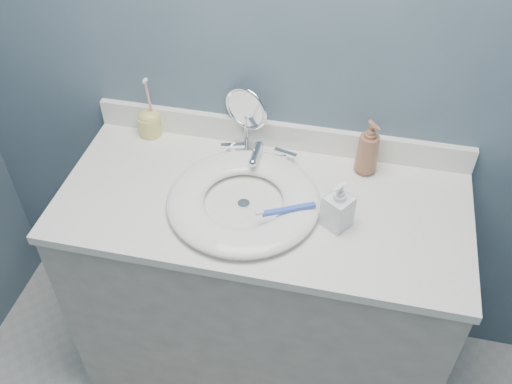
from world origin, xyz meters
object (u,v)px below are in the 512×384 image
(makeup_mirror, at_px, (246,115))
(soap_bottle_clear, at_px, (339,205))
(soap_bottle_amber, at_px, (368,148))
(toothbrush_holder, at_px, (149,122))

(makeup_mirror, height_order, soap_bottle_clear, makeup_mirror)
(makeup_mirror, xyz_separation_m, soap_bottle_amber, (0.39, -0.04, -0.03))
(soap_bottle_amber, relative_size, soap_bottle_clear, 1.21)
(makeup_mirror, relative_size, soap_bottle_amber, 1.21)
(toothbrush_holder, bearing_deg, soap_bottle_clear, -23.08)
(soap_bottle_amber, bearing_deg, soap_bottle_clear, -144.37)
(toothbrush_holder, bearing_deg, makeup_mirror, 1.34)
(soap_bottle_clear, bearing_deg, toothbrush_holder, -169.05)
(makeup_mirror, bearing_deg, soap_bottle_amber, 14.17)
(soap_bottle_amber, height_order, toothbrush_holder, toothbrush_holder)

